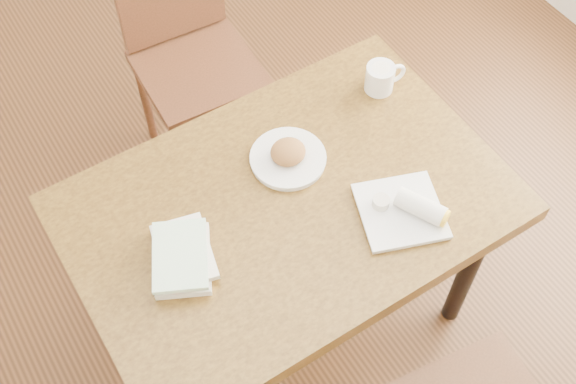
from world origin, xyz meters
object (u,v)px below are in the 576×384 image
table (288,218)px  chair_far (187,42)px  plate_scone (288,156)px  coffee_mug (381,77)px  book_stack (182,256)px  plate_burrito (407,210)px

table → chair_far: (0.14, 0.91, -0.12)m
table → plate_scone: bearing=57.5°
plate_scone → coffee_mug: 0.41m
plate_scone → book_stack: size_ratio=0.88×
chair_far → plate_scone: bearing=-94.3°
table → book_stack: 0.35m
coffee_mug → chair_far: bearing=115.5°
table → coffee_mug: coffee_mug is taller
plate_scone → coffee_mug: coffee_mug is taller
coffee_mug → plate_burrito: 0.47m
chair_far → coffee_mug: (0.33, -0.70, 0.25)m
book_stack → coffee_mug: bearing=15.3°
plate_scone → coffee_mug: bearing=12.5°
chair_far → book_stack: bearing=-117.0°
table → plate_burrito: 0.34m
chair_far → coffee_mug: chair_far is taller
chair_far → book_stack: size_ratio=3.77×
chair_far → table: bearing=-98.6°
plate_burrito → book_stack: size_ratio=1.13×
table → plate_burrito: plate_burrito is taller
chair_far → plate_burrito: 1.15m
table → coffee_mug: 0.53m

